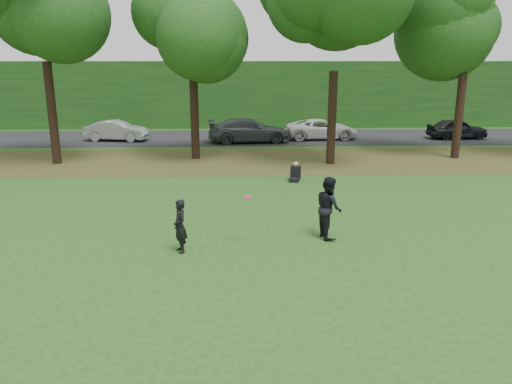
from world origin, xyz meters
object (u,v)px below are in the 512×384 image
Objects in this scene: player_left at (180,226)px; frisbee at (247,197)px; seated_person at (295,174)px; player_right at (329,207)px.

player_left reaches higher than frisbee.
player_left is at bearing -162.23° from frisbee.
frisbee is 0.46× the size of seated_person.
seated_person is (4.13, 8.25, -0.44)m from player_left.
frisbee is at bearing 84.24° from player_left.
player_right is (4.31, 1.03, 0.18)m from player_left.
seated_person is (2.27, 7.65, -1.09)m from frisbee.
frisbee is at bearing 90.28° from player_right.
player_right is at bearing -71.86° from seated_person.
player_left is 4.43m from player_right.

